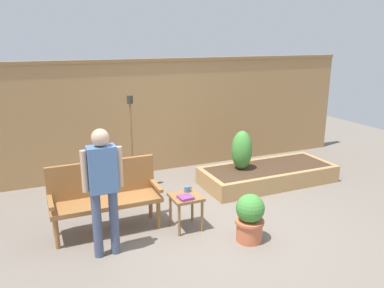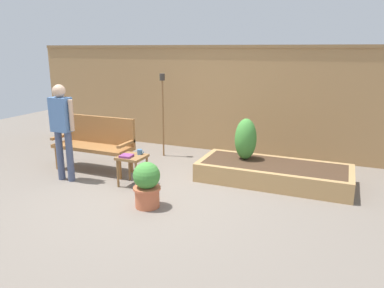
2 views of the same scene
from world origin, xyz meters
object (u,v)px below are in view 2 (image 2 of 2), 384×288
object	(u,v)px
cup_on_table	(140,152)
person_by_bench	(62,124)
shrub_near_bench	(246,139)
book_on_table	(126,156)
potted_boxwood	(147,184)
side_table	(132,161)
garden_bench	(96,140)
tiki_torch	(163,100)

from	to	relation	value
cup_on_table	person_by_bench	xyz separation A→B (m)	(-1.20, -0.35, 0.41)
shrub_near_bench	book_on_table	bearing A→B (deg)	-142.63
shrub_near_bench	person_by_bench	bearing A→B (deg)	-153.27
potted_boxwood	person_by_bench	bearing A→B (deg)	167.06
cup_on_table	side_table	bearing A→B (deg)	-120.82
garden_bench	cup_on_table	distance (m)	1.12
side_table	potted_boxwood	bearing A→B (deg)	-45.55
cup_on_table	person_by_bench	size ratio (longest dim) A/B	0.07
side_table	cup_on_table	bearing A→B (deg)	59.18
side_table	potted_boxwood	size ratio (longest dim) A/B	0.76
side_table	tiki_torch	distance (m)	1.81
garden_bench	shrub_near_bench	distance (m)	2.61
potted_boxwood	shrub_near_bench	world-z (taller)	shrub_near_bench
cup_on_table	shrub_near_bench	distance (m)	1.75
side_table	person_by_bench	world-z (taller)	person_by_bench
garden_bench	side_table	bearing A→B (deg)	-23.11
garden_bench	cup_on_table	world-z (taller)	garden_bench
potted_boxwood	tiki_torch	world-z (taller)	tiki_torch
tiki_torch	person_by_bench	size ratio (longest dim) A/B	1.04
garden_bench	person_by_bench	xyz separation A→B (m)	(-0.12, -0.66, 0.39)
potted_boxwood	person_by_bench	distance (m)	1.89
cup_on_table	book_on_table	world-z (taller)	cup_on_table
tiki_torch	person_by_bench	world-z (taller)	tiki_torch
person_by_bench	garden_bench	bearing A→B (deg)	79.54
garden_bench	book_on_table	bearing A→B (deg)	-28.29
side_table	potted_boxwood	distance (m)	0.88
side_table	book_on_table	world-z (taller)	book_on_table
book_on_table	shrub_near_bench	xyz separation A→B (m)	(1.56, 1.19, 0.15)
tiki_torch	garden_bench	bearing A→B (deg)	-120.38
cup_on_table	shrub_near_bench	size ratio (longest dim) A/B	0.16
garden_bench	book_on_table	size ratio (longest dim) A/B	8.03
person_by_bench	shrub_near_bench	bearing A→B (deg)	26.73
tiki_torch	side_table	bearing A→B (deg)	-79.77
book_on_table	potted_boxwood	xyz separation A→B (m)	(0.66, -0.54, -0.17)
book_on_table	tiki_torch	distance (m)	1.85
side_table	shrub_near_bench	xyz separation A→B (m)	(1.51, 1.10, 0.25)
potted_boxwood	tiki_torch	size ratio (longest dim) A/B	0.39
side_table	garden_bench	bearing A→B (deg)	156.89
garden_bench	tiki_torch	world-z (taller)	tiki_torch
side_table	cup_on_table	distance (m)	0.19
book_on_table	side_table	bearing A→B (deg)	59.79
person_by_bench	book_on_table	bearing A→B (deg)	7.40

